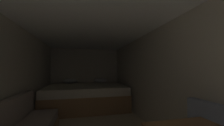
{
  "coord_description": "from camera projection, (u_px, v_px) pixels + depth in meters",
  "views": [
    {
      "loc": [
        -0.14,
        -0.39,
        1.25
      ],
      "look_at": [
        0.53,
        2.53,
        1.39
      ],
      "focal_mm": 20.87,
      "sensor_mm": 36.0,
      "label": 1
    }
  ],
  "objects": [
    {
      "name": "bed",
      "position": [
        86.0,
        96.0,
        4.28
      ],
      "size": [
        2.49,
        1.75,
        0.9
      ],
      "color": "#9E7247",
      "rests_on": "ground"
    },
    {
      "name": "ceiling_slab",
      "position": [
        90.0,
        26.0,
        2.53
      ],
      "size": [
        2.71,
        5.57,
        0.05
      ],
      "primitive_type": "cube",
      "color": "white",
      "rests_on": "wall_left"
    },
    {
      "name": "wall_right",
      "position": [
        152.0,
        79.0,
        2.78
      ],
      "size": [
        0.05,
        5.57,
        2.06
      ],
      "primitive_type": "cube",
      "color": "beige",
      "rests_on": "ground"
    },
    {
      "name": "wall_left",
      "position": [
        10.0,
        82.0,
        2.19
      ],
      "size": [
        0.05,
        5.57,
        2.06
      ],
      "primitive_type": "cube",
      "color": "beige",
      "rests_on": "ground"
    },
    {
      "name": "wall_back",
      "position": [
        86.0,
        74.0,
        5.22
      ],
      "size": [
        2.71,
        0.05,
        2.06
      ],
      "primitive_type": "cube",
      "color": "beige",
      "rests_on": "ground"
    }
  ]
}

